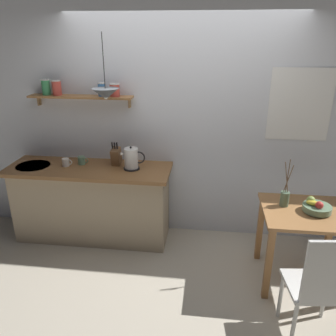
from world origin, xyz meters
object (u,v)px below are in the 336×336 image
coffee_mug_by_sink (66,162)px  electric_kettle (132,159)px  dining_table (305,225)px  pendant_lamp (106,94)px  knife_block (116,156)px  dining_chair_near (321,284)px  coffee_mug_spare (82,160)px  fruit_bowl (316,207)px  twig_vase (285,198)px

coffee_mug_by_sink → electric_kettle: bearing=0.1°
dining_table → pendant_lamp: 2.30m
dining_table → knife_block: 2.08m
dining_table → dining_chair_near: dining_chair_near is taller
coffee_mug_spare → coffee_mug_by_sink: bearing=-153.6°
coffee_mug_by_sink → coffee_mug_spare: 0.17m
knife_block → pendant_lamp: size_ratio=0.44×
dining_chair_near → pendant_lamp: pendant_lamp is taller
dining_table → fruit_bowl: bearing=-7.9°
electric_kettle → pendant_lamp: bearing=-160.3°
dining_table → twig_vase: (-0.20, 0.08, 0.23)m
fruit_bowl → twig_vase: bearing=160.9°
dining_chair_near → coffee_mug_by_sink: dining_chair_near is taller
dining_table → dining_chair_near: size_ratio=0.81×
twig_vase → knife_block: 1.84m
coffee_mug_by_sink → coffee_mug_spare: (0.16, 0.08, 0.00)m
fruit_bowl → twig_vase: size_ratio=0.54×
coffee_mug_spare → knife_block: bearing=4.1°
twig_vase → electric_kettle: bearing=164.8°
coffee_mug_spare → pendant_lamp: 0.88m
twig_vase → pendant_lamp: pendant_lamp is taller
electric_kettle → coffee_mug_spare: size_ratio=2.24×
dining_table → fruit_bowl: 0.21m
dining_table → coffee_mug_spare: size_ratio=6.68×
twig_vase → electric_kettle: (-1.56, 0.42, 0.17)m
fruit_bowl → coffee_mug_spare: (-2.42, 0.59, 0.13)m
twig_vase → coffee_mug_by_sink: bearing=169.7°
dining_table → coffee_mug_spare: coffee_mug_spare is taller
pendant_lamp → coffee_mug_spare: bearing=157.8°
twig_vase → electric_kettle: size_ratio=1.74×
coffee_mug_by_sink → twig_vase: bearing=-10.3°
fruit_bowl → electric_kettle: (-1.82, 0.51, 0.20)m
twig_vase → knife_block: twig_vase is taller
fruit_bowl → coffee_mug_spare: size_ratio=2.11×
dining_chair_near → fruit_bowl: 0.79m
coffee_mug_spare → pendant_lamp: (0.38, -0.15, 0.78)m
twig_vase → electric_kettle: 1.62m
electric_kettle → knife_block: (-0.20, 0.10, -0.01)m
coffee_mug_by_sink → pendant_lamp: 0.95m
dining_table → electric_kettle: 1.87m
electric_kettle → knife_block: size_ratio=0.96×
knife_block → twig_vase: bearing=-16.7°
dining_table → dining_chair_near: 0.75m
knife_block → dining_chair_near: bearing=-35.5°
fruit_bowl → electric_kettle: size_ratio=0.95×
dining_table → coffee_mug_by_sink: size_ratio=6.90×
electric_kettle → coffee_mug_by_sink: 0.76m
coffee_mug_by_sink → dining_table: bearing=-11.3°
fruit_bowl → knife_block: bearing=163.0°
dining_table → knife_block: size_ratio=2.87×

